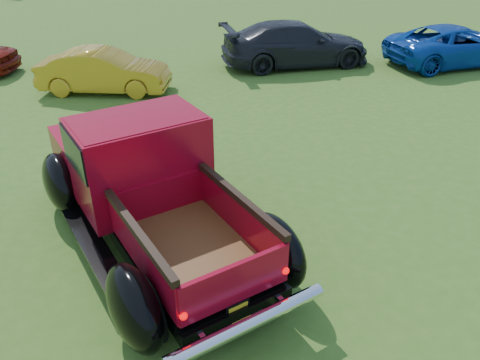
{
  "coord_description": "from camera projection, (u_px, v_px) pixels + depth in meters",
  "views": [
    {
      "loc": [
        -1.19,
        -6.49,
        4.76
      ],
      "look_at": [
        -0.28,
        0.2,
        0.86
      ],
      "focal_mm": 35.0,
      "sensor_mm": 36.0,
      "label": 1
    }
  ],
  "objects": [
    {
      "name": "show_car_grey",
      "position": [
        296.0,
        44.0,
        16.22
      ],
      "size": [
        5.33,
        2.62,
        1.49
      ],
      "primitive_type": "imported",
      "rotation": [
        0.0,
        0.0,
        1.68
      ],
      "color": "black",
      "rests_on": "ground"
    },
    {
      "name": "ground",
      "position": [
        258.0,
        228.0,
        8.08
      ],
      "size": [
        120.0,
        120.0,
        0.0
      ],
      "primitive_type": "plane",
      "color": "#39601B",
      "rests_on": "ground"
    },
    {
      "name": "show_car_yellow",
      "position": [
        104.0,
        71.0,
        13.85
      ],
      "size": [
        4.0,
        2.06,
        1.26
      ],
      "primitive_type": "imported",
      "rotation": [
        0.0,
        0.0,
        1.37
      ],
      "color": "gold",
      "rests_on": "ground"
    },
    {
      "name": "show_car_blue",
      "position": [
        455.0,
        45.0,
        16.33
      ],
      "size": [
        5.17,
        3.03,
        1.35
      ],
      "primitive_type": "imported",
      "rotation": [
        0.0,
        0.0,
        1.74
      ],
      "color": "#0E3F9F",
      "rests_on": "ground"
    },
    {
      "name": "pickup_truck",
      "position": [
        143.0,
        179.0,
        7.58
      ],
      "size": [
        4.32,
        5.87,
        2.05
      ],
      "rotation": [
        0.0,
        0.0,
        0.43
      ],
      "color": "black",
      "rests_on": "ground"
    }
  ]
}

